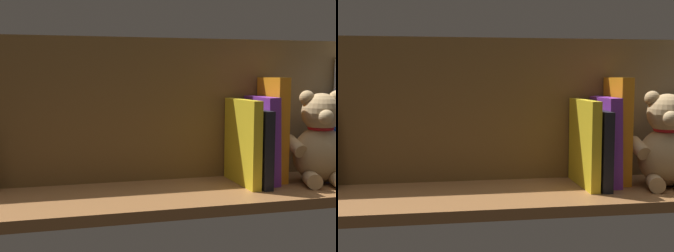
% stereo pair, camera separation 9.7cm
% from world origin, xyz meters
% --- Properties ---
extents(ground_plane, '(1.14, 0.27, 0.02)m').
position_xyz_m(ground_plane, '(0.00, 0.00, -0.01)').
color(ground_plane, brown).
extents(shelf_back_panel, '(1.14, 0.02, 0.33)m').
position_xyz_m(shelf_back_panel, '(0.00, -0.11, 0.16)').
color(shelf_back_panel, brown).
rests_on(shelf_back_panel, ground_plane).
extents(teddy_bear, '(0.16, 0.16, 0.21)m').
position_xyz_m(teddy_bear, '(-0.35, 0.01, 0.09)').
color(teddy_bear, tan).
rests_on(teddy_bear, ground_plane).
extents(book_1, '(0.03, 0.11, 0.24)m').
position_xyz_m(book_1, '(-0.26, -0.05, 0.12)').
color(book_1, orange).
rests_on(book_1, ground_plane).
extents(book_2, '(0.03, 0.13, 0.19)m').
position_xyz_m(book_2, '(-0.23, -0.03, 0.10)').
color(book_2, purple).
rests_on(book_2, ground_plane).
extents(book_3, '(0.02, 0.16, 0.17)m').
position_xyz_m(book_3, '(-0.20, -0.02, 0.08)').
color(book_3, black).
rests_on(book_3, ground_plane).
extents(book_4, '(0.02, 0.16, 0.19)m').
position_xyz_m(book_4, '(-0.18, -0.02, 0.09)').
color(book_4, yellow).
rests_on(book_4, ground_plane).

